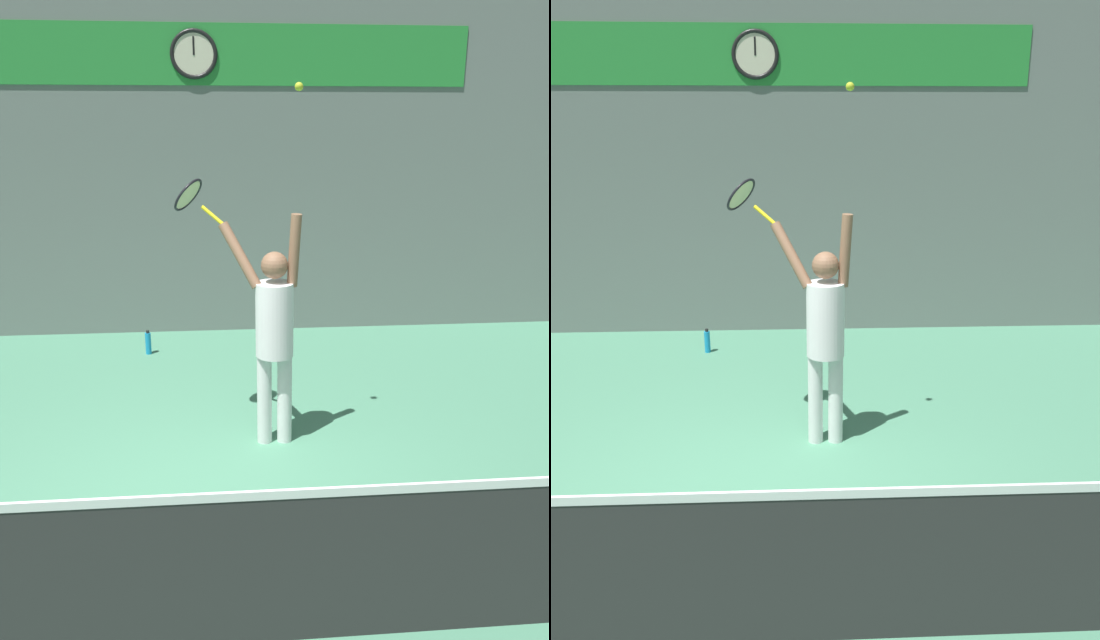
{
  "view_description": "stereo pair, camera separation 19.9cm",
  "coord_description": "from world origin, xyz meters",
  "views": [
    {
      "loc": [
        0.31,
        -3.76,
        2.72
      ],
      "look_at": [
        0.74,
        1.3,
        1.15
      ],
      "focal_mm": 35.0,
      "sensor_mm": 36.0,
      "label": 1
    },
    {
      "loc": [
        0.51,
        -3.77,
        2.72
      ],
      "look_at": [
        0.74,
        1.3,
        1.15
      ],
      "focal_mm": 35.0,
      "sensor_mm": 36.0,
      "label": 2
    }
  ],
  "objects": [
    {
      "name": "ground_plane",
      "position": [
        0.0,
        0.0,
        0.0
      ],
      "size": [
        18.0,
        18.0,
        0.0
      ],
      "primitive_type": "plane",
      "color": "#4C8C6B"
    },
    {
      "name": "sponsor_banner",
      "position": [
        0.0,
        4.56,
        3.58
      ],
      "size": [
        6.95,
        0.02,
        0.72
      ],
      "color": "#288C38"
    },
    {
      "name": "back_wall",
      "position": [
        0.0,
        4.62,
        2.5
      ],
      "size": [
        18.0,
        0.1,
        5.0
      ],
      "color": "slate",
      "rests_on": "ground_plane"
    },
    {
      "name": "court_net",
      "position": [
        0.0,
        -1.0,
        0.5
      ],
      "size": [
        7.72,
        0.07,
        1.06
      ],
      "color": "#333333",
      "rests_on": "ground_plane"
    },
    {
      "name": "scoreboard_clock",
      "position": [
        0.03,
        4.54,
        3.58
      ],
      "size": [
        0.58,
        0.05,
        0.58
      ],
      "color": "beige"
    },
    {
      "name": "tennis_racket",
      "position": [
        0.05,
        1.65,
        2.16
      ],
      "size": [
        0.47,
        0.4,
        0.39
      ],
      "color": "yellow"
    },
    {
      "name": "tennis_player",
      "position": [
        0.74,
        1.3,
        1.07
      ],
      "size": [
        0.72,
        0.44,
        2.05
      ],
      "color": "white",
      "rests_on": "ground_plane"
    },
    {
      "name": "water_bottle",
      "position": [
        -0.63,
        3.69,
        0.14
      ],
      "size": [
        0.07,
        0.07,
        0.31
      ],
      "color": "#198CCC",
      "rests_on": "ground_plane"
    },
    {
      "name": "tennis_ball",
      "position": [
        0.93,
        1.28,
        3.02
      ],
      "size": [
        0.07,
        0.07,
        0.07
      ],
      "color": "#CCDB2D"
    }
  ]
}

